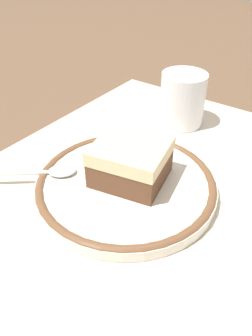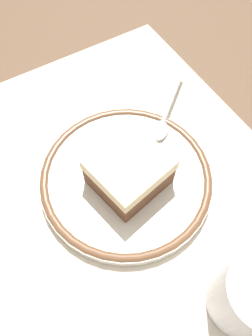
{
  "view_description": "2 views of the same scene",
  "coord_description": "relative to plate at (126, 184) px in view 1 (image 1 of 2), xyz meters",
  "views": [
    {
      "loc": [
        -0.27,
        -0.17,
        0.27
      ],
      "look_at": [
        -0.02,
        0.01,
        0.03
      ],
      "focal_mm": 35.69,
      "sensor_mm": 36.0,
      "label": 1
    },
    {
      "loc": [
        0.14,
        -0.09,
        0.37
      ],
      "look_at": [
        -0.02,
        0.01,
        0.03
      ],
      "focal_mm": 34.54,
      "sensor_mm": 36.0,
      "label": 2
    }
  ],
  "objects": [
    {
      "name": "plate",
      "position": [
        0.0,
        0.0,
        0.0
      ],
      "size": [
        0.22,
        0.22,
        0.02
      ],
      "color": "silver",
      "rests_on": "placemat"
    },
    {
      "name": "cup",
      "position": [
        0.19,
        0.03,
        0.03
      ],
      "size": [
        0.07,
        0.07,
        0.08
      ],
      "color": "white",
      "rests_on": "placemat"
    },
    {
      "name": "ground_plane",
      "position": [
        0.02,
        -0.01,
        -0.01
      ],
      "size": [
        2.4,
        2.4,
        0.0
      ],
      "primitive_type": "plane",
      "color": "brown"
    },
    {
      "name": "cake_slice",
      "position": [
        0.01,
        -0.0,
        0.03
      ],
      "size": [
        0.09,
        0.1,
        0.05
      ],
      "color": "brown",
      "rests_on": "plate"
    },
    {
      "name": "spoon",
      "position": [
        -0.05,
        0.09,
        0.01
      ],
      "size": [
        0.1,
        0.12,
        0.01
      ],
      "color": "silver",
      "rests_on": "plate"
    },
    {
      "name": "placemat",
      "position": [
        0.02,
        -0.01,
        -0.01
      ],
      "size": [
        0.54,
        0.42,
        0.0
      ],
      "primitive_type": "cube",
      "color": "beige",
      "rests_on": "ground_plane"
    }
  ]
}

